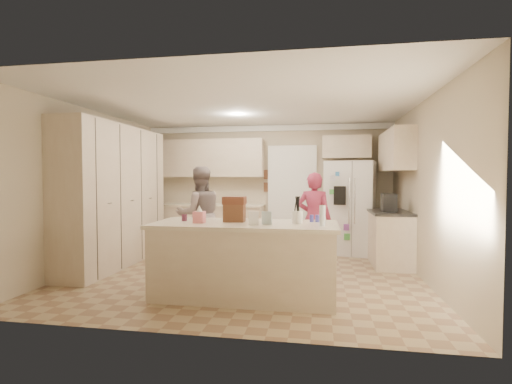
% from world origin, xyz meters
% --- Properties ---
extents(floor, '(5.20, 4.60, 0.02)m').
position_xyz_m(floor, '(0.00, 0.00, -0.01)').
color(floor, '#998562').
rests_on(floor, ground).
extents(ceiling, '(5.20, 4.60, 0.02)m').
position_xyz_m(ceiling, '(0.00, 0.00, 2.61)').
color(ceiling, white).
rests_on(ceiling, wall_back).
extents(wall_back, '(5.20, 0.02, 2.60)m').
position_xyz_m(wall_back, '(0.00, 2.31, 1.30)').
color(wall_back, '#BAAC90').
rests_on(wall_back, ground).
extents(wall_front, '(5.20, 0.02, 2.60)m').
position_xyz_m(wall_front, '(0.00, -2.31, 1.30)').
color(wall_front, '#BAAC90').
rests_on(wall_front, ground).
extents(wall_left, '(0.02, 4.60, 2.60)m').
position_xyz_m(wall_left, '(-2.61, 0.00, 1.30)').
color(wall_left, '#BAAC90').
rests_on(wall_left, ground).
extents(wall_right, '(0.02, 4.60, 2.60)m').
position_xyz_m(wall_right, '(2.61, 0.00, 1.30)').
color(wall_right, '#BAAC90').
rests_on(wall_right, ground).
extents(crown_back, '(5.20, 0.08, 0.12)m').
position_xyz_m(crown_back, '(0.00, 2.26, 2.53)').
color(crown_back, white).
rests_on(crown_back, wall_back).
extents(pantry_bank, '(0.60, 2.60, 2.35)m').
position_xyz_m(pantry_bank, '(-2.30, 0.20, 1.18)').
color(pantry_bank, beige).
rests_on(pantry_bank, floor).
extents(back_base_cab, '(2.20, 0.60, 0.88)m').
position_xyz_m(back_base_cab, '(-1.15, 2.00, 0.44)').
color(back_base_cab, beige).
rests_on(back_base_cab, floor).
extents(back_countertop, '(2.24, 0.63, 0.04)m').
position_xyz_m(back_countertop, '(-1.15, 1.99, 0.90)').
color(back_countertop, beige).
rests_on(back_countertop, back_base_cab).
extents(back_upper_cab, '(2.20, 0.35, 0.80)m').
position_xyz_m(back_upper_cab, '(-1.15, 2.12, 1.90)').
color(back_upper_cab, beige).
rests_on(back_upper_cab, wall_back).
extents(doorway_opening, '(0.90, 0.06, 2.10)m').
position_xyz_m(doorway_opening, '(0.55, 2.28, 1.05)').
color(doorway_opening, black).
rests_on(doorway_opening, floor).
extents(doorway_casing, '(1.02, 0.03, 2.22)m').
position_xyz_m(doorway_casing, '(0.55, 2.24, 1.05)').
color(doorway_casing, white).
rests_on(doorway_casing, floor).
extents(wall_frame_upper, '(0.15, 0.02, 0.20)m').
position_xyz_m(wall_frame_upper, '(0.02, 2.27, 1.55)').
color(wall_frame_upper, brown).
rests_on(wall_frame_upper, wall_back).
extents(wall_frame_lower, '(0.15, 0.02, 0.20)m').
position_xyz_m(wall_frame_lower, '(0.02, 2.27, 1.28)').
color(wall_frame_lower, brown).
rests_on(wall_frame_lower, wall_back).
extents(refrigerator, '(1.04, 0.89, 1.80)m').
position_xyz_m(refrigerator, '(1.71, 1.82, 0.90)').
color(refrigerator, white).
rests_on(refrigerator, floor).
extents(fridge_seam, '(0.02, 0.02, 1.78)m').
position_xyz_m(fridge_seam, '(1.71, 1.46, 0.90)').
color(fridge_seam, gray).
rests_on(fridge_seam, refrigerator).
extents(fridge_dispenser, '(0.22, 0.03, 0.35)m').
position_xyz_m(fridge_dispenser, '(1.49, 1.45, 1.15)').
color(fridge_dispenser, black).
rests_on(fridge_dispenser, refrigerator).
extents(fridge_handle_l, '(0.02, 0.02, 0.85)m').
position_xyz_m(fridge_handle_l, '(1.66, 1.45, 1.05)').
color(fridge_handle_l, silver).
rests_on(fridge_handle_l, refrigerator).
extents(fridge_handle_r, '(0.02, 0.02, 0.85)m').
position_xyz_m(fridge_handle_r, '(1.76, 1.45, 1.05)').
color(fridge_handle_r, silver).
rests_on(fridge_handle_r, refrigerator).
extents(over_fridge_cab, '(0.95, 0.35, 0.45)m').
position_xyz_m(over_fridge_cab, '(1.65, 2.12, 2.10)').
color(over_fridge_cab, beige).
rests_on(over_fridge_cab, wall_back).
extents(right_base_cab, '(0.60, 1.20, 0.88)m').
position_xyz_m(right_base_cab, '(2.30, 1.00, 0.44)').
color(right_base_cab, beige).
rests_on(right_base_cab, floor).
extents(right_countertop, '(0.63, 1.24, 0.04)m').
position_xyz_m(right_countertop, '(2.29, 1.00, 0.90)').
color(right_countertop, '#2D2B28').
rests_on(right_countertop, right_base_cab).
extents(right_upper_cab, '(0.35, 1.50, 0.70)m').
position_xyz_m(right_upper_cab, '(2.43, 1.20, 1.95)').
color(right_upper_cab, beige).
rests_on(right_upper_cab, wall_right).
extents(coffee_maker, '(0.22, 0.28, 0.30)m').
position_xyz_m(coffee_maker, '(2.25, 0.80, 1.07)').
color(coffee_maker, black).
rests_on(coffee_maker, right_countertop).
extents(island_base, '(2.20, 0.90, 0.88)m').
position_xyz_m(island_base, '(0.20, -1.10, 0.44)').
color(island_base, beige).
rests_on(island_base, floor).
extents(island_top, '(2.28, 0.96, 0.05)m').
position_xyz_m(island_top, '(0.20, -1.10, 0.90)').
color(island_top, beige).
rests_on(island_top, island_base).
extents(utensil_crock, '(0.13, 0.13, 0.15)m').
position_xyz_m(utensil_crock, '(0.85, -1.05, 1.00)').
color(utensil_crock, white).
rests_on(utensil_crock, island_top).
extents(tissue_box, '(0.13, 0.13, 0.14)m').
position_xyz_m(tissue_box, '(-0.35, -1.20, 1.00)').
color(tissue_box, pink).
rests_on(tissue_box, island_top).
extents(tissue_plume, '(0.08, 0.08, 0.08)m').
position_xyz_m(tissue_plume, '(-0.35, -1.20, 1.10)').
color(tissue_plume, white).
rests_on(tissue_plume, tissue_box).
extents(dollhouse_body, '(0.26, 0.18, 0.22)m').
position_xyz_m(dollhouse_body, '(0.05, -1.00, 1.04)').
color(dollhouse_body, brown).
rests_on(dollhouse_body, island_top).
extents(dollhouse_roof, '(0.28, 0.20, 0.10)m').
position_xyz_m(dollhouse_roof, '(0.05, -1.00, 1.20)').
color(dollhouse_roof, '#592D1E').
rests_on(dollhouse_roof, dollhouse_body).
extents(jam_jar, '(0.07, 0.07, 0.09)m').
position_xyz_m(jam_jar, '(-0.60, -1.05, 0.97)').
color(jam_jar, '#59263F').
rests_on(jam_jar, island_top).
extents(greeting_card_a, '(0.12, 0.06, 0.16)m').
position_xyz_m(greeting_card_a, '(0.35, -1.30, 1.01)').
color(greeting_card_a, white).
rests_on(greeting_card_a, island_top).
extents(greeting_card_b, '(0.12, 0.05, 0.16)m').
position_xyz_m(greeting_card_b, '(0.50, -1.25, 1.01)').
color(greeting_card_b, silver).
rests_on(greeting_card_b, island_top).
extents(water_bottle, '(0.07, 0.07, 0.24)m').
position_xyz_m(water_bottle, '(1.15, -1.25, 1.04)').
color(water_bottle, silver).
rests_on(water_bottle, island_top).
extents(shaker_salt, '(0.05, 0.05, 0.09)m').
position_xyz_m(shaker_salt, '(1.02, -0.88, 0.97)').
color(shaker_salt, '#37379D').
rests_on(shaker_salt, island_top).
extents(shaker_pepper, '(0.05, 0.05, 0.09)m').
position_xyz_m(shaker_pepper, '(1.09, -0.88, 0.97)').
color(shaker_pepper, '#37379D').
rests_on(shaker_pepper, island_top).
extents(teen_boy, '(1.02, 0.95, 1.68)m').
position_xyz_m(teen_boy, '(-0.95, 0.60, 0.84)').
color(teen_boy, gray).
rests_on(teen_boy, floor).
extents(teen_girl, '(0.64, 0.49, 1.57)m').
position_xyz_m(teen_girl, '(1.03, 0.73, 0.79)').
color(teen_girl, '#A43154').
rests_on(teen_girl, floor).
extents(fridge_magnets, '(0.76, 0.02, 1.44)m').
position_xyz_m(fridge_magnets, '(1.71, 1.45, 0.90)').
color(fridge_magnets, tan).
rests_on(fridge_magnets, refrigerator).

